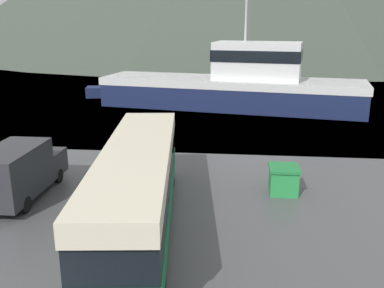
{
  "coord_description": "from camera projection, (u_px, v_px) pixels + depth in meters",
  "views": [
    {
      "loc": [
        4.38,
        -6.16,
        7.71
      ],
      "look_at": [
        2.37,
        13.53,
        2.0
      ],
      "focal_mm": 40.0,
      "sensor_mm": 36.0,
      "label": 1
    }
  ],
  "objects": [
    {
      "name": "water_surface",
      "position": [
        223.0,
        45.0,
        140.78
      ],
      "size": [
        240.0,
        240.0,
        0.0
      ],
      "primitive_type": "plane",
      "color": "slate",
      "rests_on": "ground"
    },
    {
      "name": "tour_bus",
      "position": [
        138.0,
        183.0,
        16.12
      ],
      "size": [
        3.82,
        12.51,
        3.23
      ],
      "rotation": [
        0.0,
        0.0,
        0.11
      ],
      "color": "#146B3D",
      "rests_on": "ground"
    },
    {
      "name": "delivery_van",
      "position": [
        19.0,
        171.0,
        18.99
      ],
      "size": [
        2.02,
        5.61,
        2.48
      ],
      "rotation": [
        0.0,
        0.0,
        0.0
      ],
      "color": "#2D2D33",
      "rests_on": "ground"
    },
    {
      "name": "fishing_boat",
      "position": [
        236.0,
        84.0,
        38.82
      ],
      "size": [
        24.29,
        9.82,
        12.19
      ],
      "rotation": [
        0.0,
        0.0,
        1.39
      ],
      "color": "#19234C",
      "rests_on": "water_surface"
    },
    {
      "name": "storage_bin",
      "position": [
        283.0,
        179.0,
        19.78
      ],
      "size": [
        1.38,
        1.48,
        1.27
      ],
      "color": "green",
      "rests_on": "ground"
    },
    {
      "name": "small_boat",
      "position": [
        118.0,
        92.0,
        45.15
      ],
      "size": [
        6.7,
        3.18,
        1.06
      ],
      "rotation": [
        0.0,
        0.0,
        1.77
      ],
      "color": "#19234C",
      "rests_on": "water_surface"
    }
  ]
}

